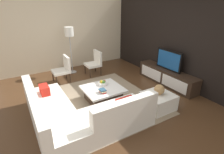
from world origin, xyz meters
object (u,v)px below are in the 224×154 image
(media_console, at_px, (167,77))
(ottoman, at_px, (158,101))
(coffee_table, at_px, (103,94))
(book_stack, at_px, (103,91))
(floor_lamp, at_px, (69,35))
(accent_chair_near, at_px, (63,68))
(fruit_bowl, at_px, (103,83))
(television, at_px, (169,60))
(accent_chair_far, at_px, (95,61))
(sectional_couch, at_px, (76,114))
(decorative_ball, at_px, (159,90))

(media_console, bearing_deg, ottoman, -53.88)
(coffee_table, distance_m, book_stack, 0.34)
(floor_lamp, distance_m, ottoman, 3.84)
(accent_chair_near, bearing_deg, fruit_bowl, 22.97)
(accent_chair_near, distance_m, ottoman, 3.23)
(television, relative_size, floor_lamp, 0.56)
(media_console, bearing_deg, coffee_table, -92.49)
(television, height_order, accent_chair_far, television)
(floor_lamp, relative_size, fruit_bowl, 6.05)
(accent_chair_near, bearing_deg, media_console, 57.88)
(fruit_bowl, bearing_deg, media_console, 82.73)
(ottoman, xyz_separation_m, fruit_bowl, (-1.22, -0.92, 0.23))
(fruit_bowl, xyz_separation_m, book_stack, (0.40, -0.22, -0.00))
(fruit_bowl, bearing_deg, sectional_couch, -54.04)
(television, distance_m, coffee_table, 2.38)
(floor_lamp, xyz_separation_m, decorative_ball, (3.49, 1.03, -0.90))
(floor_lamp, xyz_separation_m, ottoman, (3.49, 1.03, -1.23))
(accent_chair_near, bearing_deg, accent_chair_far, 95.28)
(television, xyz_separation_m, floor_lamp, (-2.56, -2.32, 0.61))
(coffee_table, height_order, floor_lamp, floor_lamp)
(book_stack, bearing_deg, fruit_bowl, 150.64)
(sectional_couch, relative_size, fruit_bowl, 8.62)
(ottoman, bearing_deg, accent_chair_far, -173.00)
(media_console, bearing_deg, sectional_couch, -81.16)
(coffee_table, xyz_separation_m, fruit_bowl, (-0.18, 0.10, 0.23))
(floor_lamp, distance_m, fruit_bowl, 2.49)
(television, distance_m, decorative_ball, 1.61)
(accent_chair_far, xyz_separation_m, decorative_ball, (2.90, 0.36, 0.04))
(sectional_couch, relative_size, decorative_ball, 9.53)
(floor_lamp, relative_size, accent_chair_far, 1.95)
(fruit_bowl, bearing_deg, floor_lamp, -177.04)
(sectional_couch, height_order, book_stack, sectional_couch)
(media_console, distance_m, book_stack, 2.43)
(decorative_ball, bearing_deg, media_console, 126.12)
(floor_lamp, distance_m, accent_chair_far, 1.30)
(television, distance_m, fruit_bowl, 2.25)
(television, relative_size, sectional_couch, 0.40)
(floor_lamp, bearing_deg, accent_chair_far, 48.78)
(fruit_bowl, bearing_deg, decorative_ball, 37.01)
(fruit_bowl, relative_size, book_stack, 1.41)
(coffee_table, bearing_deg, ottoman, 44.46)
(television, relative_size, coffee_table, 0.95)
(sectional_couch, relative_size, coffee_table, 2.39)
(sectional_couch, xyz_separation_m, accent_chair_near, (-2.40, 0.46, 0.21))
(television, height_order, coffee_table, television)
(media_console, distance_m, sectional_couch, 3.33)
(media_console, distance_m, ottoman, 1.59)
(ottoman, relative_size, decorative_ball, 2.76)
(television, bearing_deg, floor_lamp, -137.85)
(accent_chair_near, relative_size, fruit_bowl, 3.11)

